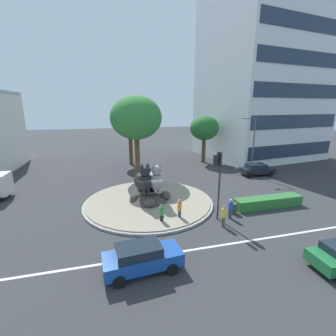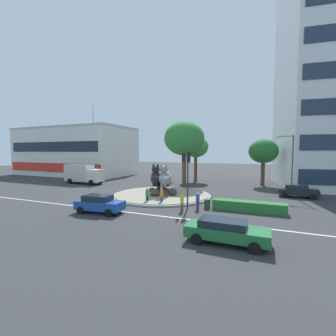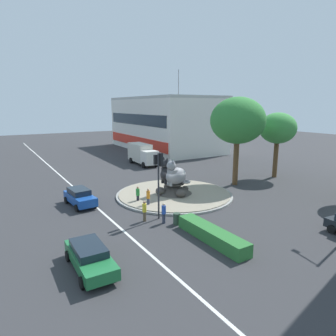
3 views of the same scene
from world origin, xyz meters
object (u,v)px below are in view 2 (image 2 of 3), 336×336
object	(u,v)px
cat_statue_black	(157,177)
hatchback_near_shophouse	(99,204)
pedestrian_blue_shirt	(198,200)
parked_car_right	(226,230)
pedestrian_green_shirt	(147,195)
sedan_on_far_lane	(298,191)
traffic_light_mast	(187,167)
shophouse_block	(76,152)
broadleaf_tree_behind_island	(263,151)
delivery_box_truck	(83,174)
third_tree_left	(196,147)
pedestrian_orange_shirt	(162,195)
second_tree_near_tower	(184,139)
litter_bin	(207,204)
streetlight_arm	(290,161)
cat_statue_grey	(165,177)
pedestrian_yellow_shirt	(182,201)

from	to	relation	value
cat_statue_black	hatchback_near_shophouse	distance (m)	9.01
pedestrian_blue_shirt	parked_car_right	size ratio (longest dim) A/B	0.34
pedestrian_green_shirt	hatchback_near_shophouse	xyz separation A→B (m)	(-2.20, -4.83, -0.02)
sedan_on_far_lane	parked_car_right	size ratio (longest dim) A/B	0.90
traffic_light_mast	shophouse_block	bearing A→B (deg)	58.15
broadleaf_tree_behind_island	delivery_box_truck	size ratio (longest dim) A/B	1.07
hatchback_near_shophouse	delivery_box_truck	size ratio (longest dim) A/B	0.63
third_tree_left	pedestrian_orange_shirt	distance (m)	20.11
broadleaf_tree_behind_island	second_tree_near_tower	xyz separation A→B (m)	(-11.25, -5.71, 1.96)
traffic_light_mast	litter_bin	size ratio (longest dim) A/B	5.99
hatchback_near_shophouse	delivery_box_truck	bearing A→B (deg)	131.69
second_tree_near_tower	sedan_on_far_lane	size ratio (longest dim) A/B	2.30
hatchback_near_shophouse	litter_bin	world-z (taller)	hatchback_near_shophouse
pedestrian_blue_shirt	third_tree_left	bearing A→B (deg)	79.14
cat_statue_black	parked_car_right	xyz separation A→B (m)	(9.83, -11.33, -1.55)
second_tree_near_tower	traffic_light_mast	bearing A→B (deg)	-70.33
streetlight_arm	second_tree_near_tower	bearing A→B (deg)	0.87
pedestrian_green_shirt	litter_bin	distance (m)	6.26
cat_statue_grey	pedestrian_green_shirt	bearing A→B (deg)	-12.60
streetlight_arm	delivery_box_truck	xyz separation A→B (m)	(-30.80, -1.09, -2.54)
traffic_light_mast	hatchback_near_shophouse	size ratio (longest dim) A/B	1.24
pedestrian_green_shirt	sedan_on_far_lane	world-z (taller)	pedestrian_green_shirt
pedestrian_yellow_shirt	parked_car_right	size ratio (longest dim) A/B	0.35
broadleaf_tree_behind_island	traffic_light_mast	bearing A→B (deg)	-109.81
second_tree_near_tower	pedestrian_yellow_shirt	size ratio (longest dim) A/B	5.99
streetlight_arm	sedan_on_far_lane	bearing A→B (deg)	168.89
second_tree_near_tower	parked_car_right	distance (m)	22.99
sedan_on_far_lane	traffic_light_mast	bearing A→B (deg)	-131.61
pedestrian_yellow_shirt	litter_bin	xyz separation A→B (m)	(1.89, 1.83, -0.44)
hatchback_near_shophouse	parked_car_right	size ratio (longest dim) A/B	0.90
parked_car_right	hatchback_near_shophouse	bearing A→B (deg)	168.22
pedestrian_green_shirt	parked_car_right	world-z (taller)	pedestrian_green_shirt
broadleaf_tree_behind_island	pedestrian_orange_shirt	size ratio (longest dim) A/B	4.23
cat_statue_black	delivery_box_truck	world-z (taller)	cat_statue_black
pedestrian_orange_shirt	parked_car_right	world-z (taller)	pedestrian_orange_shirt
cat_statue_black	second_tree_near_tower	xyz separation A→B (m)	(0.58, 8.65, 5.05)
cat_statue_black	shophouse_block	xyz separation A→B (m)	(-29.04, 16.76, 3.07)
second_tree_near_tower	pedestrian_green_shirt	distance (m)	14.17
shophouse_block	parked_car_right	xyz separation A→B (m)	(38.87, -28.09, -4.63)
cat_statue_grey	pedestrian_green_shirt	size ratio (longest dim) A/B	1.81
third_tree_left	pedestrian_yellow_shirt	bearing A→B (deg)	-77.60
cat_statue_black	third_tree_left	size ratio (longest dim) A/B	0.35
cat_statue_grey	traffic_light_mast	xyz separation A→B (m)	(4.10, -4.20, 1.62)
shophouse_block	pedestrian_yellow_shirt	distance (m)	41.00
broadleaf_tree_behind_island	second_tree_near_tower	distance (m)	12.76
second_tree_near_tower	hatchback_near_shophouse	world-z (taller)	second_tree_near_tower
shophouse_block	third_tree_left	size ratio (longest dim) A/B	3.27
shophouse_block	third_tree_left	bearing A→B (deg)	-1.14
streetlight_arm	delivery_box_truck	bearing A→B (deg)	13.23
traffic_light_mast	second_tree_near_tower	distance (m)	14.03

